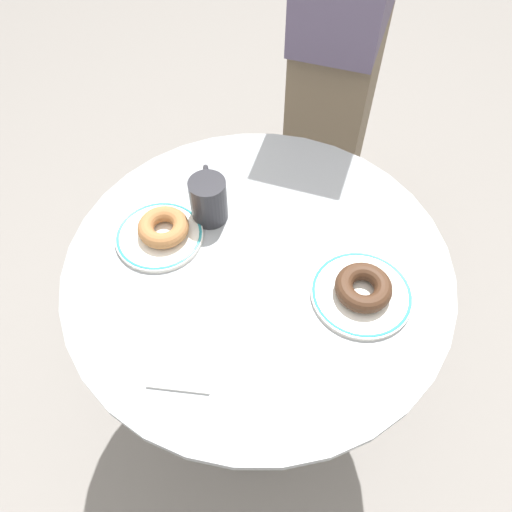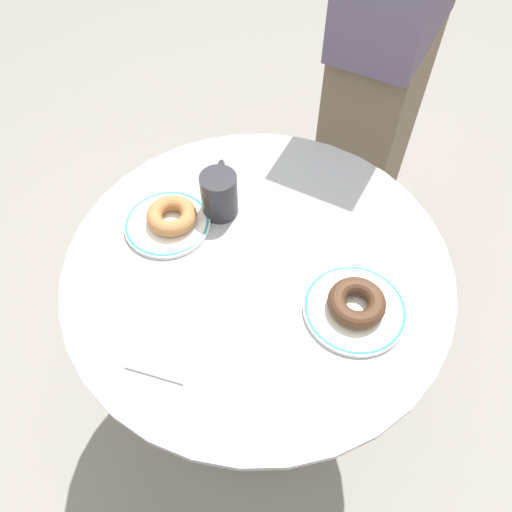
{
  "view_description": "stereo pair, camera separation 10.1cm",
  "coord_description": "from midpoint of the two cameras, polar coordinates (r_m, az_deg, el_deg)",
  "views": [
    {
      "loc": [
        0.27,
        -0.52,
        1.57
      ],
      "look_at": [
        -0.01,
        0.0,
        0.76
      ],
      "focal_mm": 34.88,
      "sensor_mm": 36.0,
      "label": 1
    },
    {
      "loc": [
        0.36,
        -0.46,
        1.57
      ],
      "look_at": [
        -0.01,
        0.0,
        0.76
      ],
      "focal_mm": 34.88,
      "sensor_mm": 36.0,
      "label": 2
    }
  ],
  "objects": [
    {
      "name": "donut_cinnamon",
      "position": [
        1.06,
        -7.01,
        4.44
      ],
      "size": [
        0.14,
        0.14,
        0.03
      ],
      "primitive_type": "torus",
      "rotation": [
        0.0,
        0.0,
        2.79
      ],
      "color": "#A36B3D",
      "rests_on": "plate_left"
    },
    {
      "name": "plate_right",
      "position": [
        0.98,
        14.16,
        -6.11
      ],
      "size": [
        0.2,
        0.2,
        0.01
      ],
      "color": "white",
      "rests_on": "cafe_table"
    },
    {
      "name": "paper_napkin",
      "position": [
        0.93,
        -6.96,
        -9.95
      ],
      "size": [
        0.16,
        0.17,
        0.01
      ],
      "primitive_type": "cube",
      "rotation": [
        0.0,
        0.0,
        0.38
      ],
      "color": "white",
      "rests_on": "cafe_table"
    },
    {
      "name": "plate_left",
      "position": [
        1.08,
        -7.52,
        3.55
      ],
      "size": [
        0.19,
        0.19,
        0.01
      ],
      "color": "white",
      "rests_on": "cafe_table"
    },
    {
      "name": "ground_plane",
      "position": [
        1.69,
        1.9,
        -15.69
      ],
      "size": [
        7.0,
        7.0,
        0.02
      ],
      "primitive_type": "cube",
      "color": "gray"
    },
    {
      "name": "coffee_mug",
      "position": [
        1.07,
        -1.52,
        7.07
      ],
      "size": [
        0.09,
        0.11,
        0.1
      ],
      "color": "#28282D",
      "rests_on": "cafe_table"
    },
    {
      "name": "person_figure",
      "position": [
        1.52,
        16.74,
        21.35
      ],
      "size": [
        0.29,
        0.46,
        1.63
      ],
      "color": "brown",
      "rests_on": "ground"
    },
    {
      "name": "cafe_table",
      "position": [
        1.22,
        2.54,
        -7.39
      ],
      "size": [
        0.8,
        0.8,
        0.74
      ],
      "color": "#999EA3",
      "rests_on": "ground"
    },
    {
      "name": "donut_chocolate",
      "position": [
        0.96,
        14.43,
        -5.43
      ],
      "size": [
        0.16,
        0.16,
        0.04
      ],
      "primitive_type": "torus",
      "rotation": [
        0.0,
        0.0,
        0.84
      ],
      "color": "#422819",
      "rests_on": "plate_right"
    }
  ]
}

